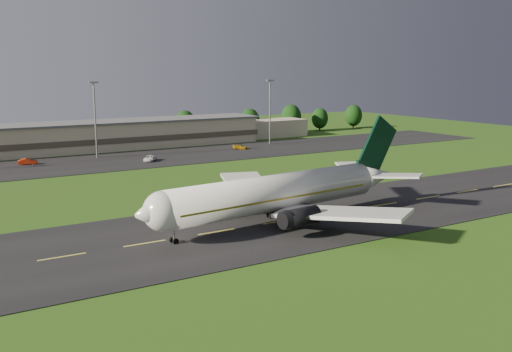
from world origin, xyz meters
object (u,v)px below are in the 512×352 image
terminal (86,137)px  service_vehicle_d (240,147)px  light_mast_east (270,104)px  airliner (278,193)px  service_vehicle_b (28,161)px  service_vehicle_c (150,158)px  light_mast_centre (95,111)px

terminal → service_vehicle_d: (39.76, -21.53, -3.26)m
service_vehicle_d → light_mast_east: bearing=-26.5°
airliner → service_vehicle_b: size_ratio=11.25×
terminal → service_vehicle_b: (-19.40, -18.35, -3.14)m
service_vehicle_c → light_mast_centre: bearing=163.1°
service_vehicle_d → airliner: bearing=-163.0°
light_mast_centre → service_vehicle_c: 20.20m
light_mast_centre → service_vehicle_d: 43.21m
light_mast_east → airliner: bearing=-121.6°
service_vehicle_c → terminal: bearing=141.6°
light_mast_east → light_mast_centre: bearing=180.0°
light_mast_centre → service_vehicle_d: bearing=-7.4°
service_vehicle_b → service_vehicle_c: (28.10, -10.64, -0.03)m
airliner → light_mast_centre: bearing=88.1°
terminal → service_vehicle_b: bearing=-136.6°
airliner → light_mast_centre: size_ratio=2.52×
terminal → service_vehicle_c: bearing=-73.3°
airliner → service_vehicle_c: airliner is taller
service_vehicle_b → terminal: bearing=-32.5°
airliner → service_vehicle_b: bearing=100.9°
light_mast_centre → service_vehicle_d: size_ratio=4.65×
light_mast_centre → service_vehicle_b: (-18.00, -2.17, -11.89)m
light_mast_centre → service_vehicle_c: bearing=-51.7°
service_vehicle_b → service_vehicle_c: size_ratio=0.88×
airliner → light_mast_centre: light_mast_centre is taller
light_mast_east → terminal: bearing=163.2°
service_vehicle_d → light_mast_centre: bearing=125.0°
light_mast_east → service_vehicle_b: 73.99m
airliner → service_vehicle_c: size_ratio=9.85×
terminal → service_vehicle_d: bearing=-28.4°
airliner → service_vehicle_c: bearing=80.2°
service_vehicle_b → service_vehicle_d: service_vehicle_b is taller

